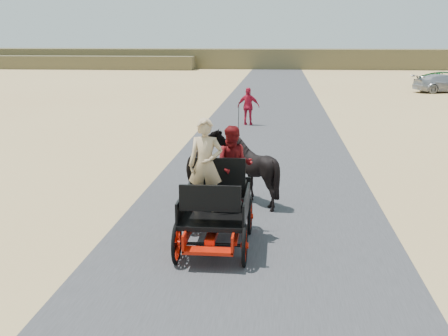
# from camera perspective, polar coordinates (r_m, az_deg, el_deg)

# --- Properties ---
(ground) EXTENTS (140.00, 140.00, 0.00)m
(ground) POSITION_cam_1_polar(r_m,az_deg,el_deg) (11.25, 2.64, -7.71)
(ground) COLOR tan
(road) EXTENTS (6.00, 140.00, 0.01)m
(road) POSITION_cam_1_polar(r_m,az_deg,el_deg) (11.25, 2.64, -7.69)
(road) COLOR #38383A
(road) RESTS_ON ground
(ridge_far) EXTENTS (140.00, 6.00, 2.40)m
(ridge_far) POSITION_cam_1_polar(r_m,az_deg,el_deg) (72.55, 5.43, 11.01)
(ridge_far) COLOR brown
(ridge_far) RESTS_ON ground
(ridge_near) EXTENTS (40.00, 4.00, 1.60)m
(ridge_near) POSITION_cam_1_polar(r_m,az_deg,el_deg) (75.06, -18.56, 10.16)
(ridge_near) COLOR brown
(ridge_near) RESTS_ON ground
(carriage) EXTENTS (1.30, 2.40, 0.72)m
(carriage) POSITION_cam_1_polar(r_m,az_deg,el_deg) (11.01, -0.84, -6.17)
(carriage) COLOR black
(carriage) RESTS_ON ground
(horse_left) EXTENTS (0.91, 2.01, 1.70)m
(horse_left) POSITION_cam_1_polar(r_m,az_deg,el_deg) (13.80, -1.69, -0.04)
(horse_left) COLOR black
(horse_left) RESTS_ON ground
(horse_right) EXTENTS (1.37, 1.54, 1.70)m
(horse_right) POSITION_cam_1_polar(r_m,az_deg,el_deg) (13.71, 2.88, -0.14)
(horse_right) COLOR black
(horse_right) RESTS_ON ground
(driver_man) EXTENTS (0.66, 0.43, 1.80)m
(driver_man) POSITION_cam_1_polar(r_m,az_deg,el_deg) (10.73, -1.89, 0.31)
(driver_man) COLOR tan
(driver_man) RESTS_ON carriage
(passenger_woman) EXTENTS (0.77, 0.60, 1.58)m
(passenger_woman) POSITION_cam_1_polar(r_m,az_deg,el_deg) (11.24, 1.01, 0.33)
(passenger_woman) COLOR #660C0F
(passenger_woman) RESTS_ON carriage
(pedestrian) EXTENTS (1.03, 0.47, 1.73)m
(pedestrian) POSITION_cam_1_polar(r_m,az_deg,el_deg) (25.91, 2.50, 6.27)
(pedestrian) COLOR #B3142E
(pedestrian) RESTS_ON ground
(car_c) EXTENTS (4.80, 2.83, 1.31)m
(car_c) POSITION_cam_1_polar(r_m,az_deg,el_deg) (44.18, 21.50, 8.00)
(car_c) COLOR #B2B2B7
(car_c) RESTS_ON ground
(car_d) EXTENTS (4.70, 2.91, 1.21)m
(car_d) POSITION_cam_1_polar(r_m,az_deg,el_deg) (48.78, 21.74, 8.35)
(car_d) COLOR #0C4C19
(car_d) RESTS_ON ground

